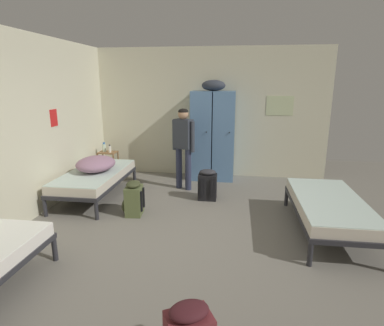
% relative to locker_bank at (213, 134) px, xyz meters
% --- Properties ---
extents(ground_plane, '(9.55, 9.55, 0.00)m').
position_rel_locker_bank_xyz_m(ground_plane, '(-0.10, -2.70, -0.97)').
color(ground_plane, slate).
extents(room_backdrop, '(4.99, 6.03, 2.74)m').
position_rel_locker_bank_xyz_m(room_backdrop, '(-1.44, -1.33, 0.40)').
color(room_backdrop, beige).
rests_on(room_backdrop, ground_plane).
extents(locker_bank, '(0.90, 0.55, 2.07)m').
position_rel_locker_bank_xyz_m(locker_bank, '(0.00, 0.00, 0.00)').
color(locker_bank, '#5B84B2').
rests_on(locker_bank, ground_plane).
extents(shelf_unit, '(0.38, 0.30, 0.57)m').
position_rel_locker_bank_xyz_m(shelf_unit, '(-2.24, -0.24, -0.62)').
color(shelf_unit, brown).
rests_on(shelf_unit, ground_plane).
extents(bed_left_rear, '(0.90, 1.90, 0.49)m').
position_rel_locker_bank_xyz_m(bed_left_rear, '(-1.99, -1.45, -0.59)').
color(bed_left_rear, '#28282D').
rests_on(bed_left_rear, ground_plane).
extents(bed_right, '(0.90, 1.90, 0.49)m').
position_rel_locker_bank_xyz_m(bed_right, '(1.78, -2.31, -0.59)').
color(bed_right, '#28282D').
rests_on(bed_right, ground_plane).
extents(bedding_heap, '(0.66, 0.79, 0.26)m').
position_rel_locker_bank_xyz_m(bedding_heap, '(-1.97, -1.42, -0.35)').
color(bedding_heap, gray).
rests_on(bedding_heap, bed_left_rear).
extents(person_traveler, '(0.45, 0.32, 1.55)m').
position_rel_locker_bank_xyz_m(person_traveler, '(-0.50, -0.76, -0.03)').
color(person_traveler, '#2D334C').
rests_on(person_traveler, ground_plane).
extents(water_bottle, '(0.07, 0.07, 0.20)m').
position_rel_locker_bank_xyz_m(water_bottle, '(-2.32, -0.22, -0.31)').
color(water_bottle, silver).
rests_on(water_bottle, shelf_unit).
extents(lotion_bottle, '(0.05, 0.05, 0.17)m').
position_rel_locker_bank_xyz_m(lotion_bottle, '(-2.17, -0.28, -0.32)').
color(lotion_bottle, white).
rests_on(lotion_bottle, shelf_unit).
extents(backpack_olive, '(0.36, 0.34, 0.55)m').
position_rel_locker_bank_xyz_m(backpack_olive, '(-1.07, -2.10, -0.71)').
color(backpack_olive, '#566038').
rests_on(backpack_olive, ground_plane).
extents(backpack_black, '(0.32, 0.34, 0.55)m').
position_rel_locker_bank_xyz_m(backpack_black, '(0.02, -1.26, -0.71)').
color(backpack_black, black).
rests_on(backpack_black, ground_plane).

